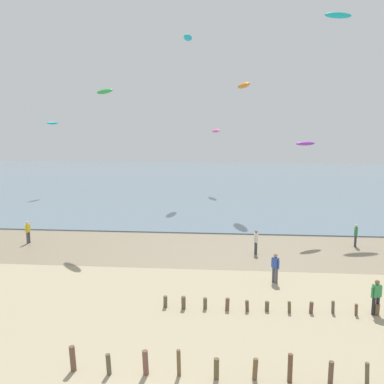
{
  "coord_description": "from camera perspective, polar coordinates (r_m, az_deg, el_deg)",
  "views": [
    {
      "loc": [
        2.59,
        -9.57,
        8.65
      ],
      "look_at": [
        0.95,
        10.17,
        5.5
      ],
      "focal_mm": 37.26,
      "sensor_mm": 36.0,
      "label": 1
    }
  ],
  "objects": [
    {
      "name": "groyne_mid",
      "position": [
        20.76,
        20.5,
        -15.35
      ],
      "size": [
        17.26,
        0.34,
        0.65
      ],
      "color": "brown",
      "rests_on": "ground"
    },
    {
      "name": "kite_aloft_7",
      "position": [
        31.97,
        -12.4,
        13.9
      ],
      "size": [
        2.17,
        2.22,
        0.58
      ],
      "primitive_type": "ellipsoid",
      "rotation": [
        -0.32,
        0.0,
        2.33
      ],
      "color": "green"
    },
    {
      "name": "kite_aloft_8",
      "position": [
        52.42,
        -0.59,
        21.22
      ],
      "size": [
        1.37,
        2.88,
        0.77
      ],
      "primitive_type": "ellipsoid",
      "rotation": [
        -0.42,
        0.0,
        1.43
      ],
      "color": "#19B2B7"
    },
    {
      "name": "kite_aloft_1",
      "position": [
        41.73,
        20.18,
        22.65
      ],
      "size": [
        2.78,
        1.57,
        0.57
      ],
      "primitive_type": "ellipsoid",
      "rotation": [
        0.19,
        0.0,
        3.41
      ],
      "color": "#19B2B7"
    },
    {
      "name": "wet_sand_strip",
      "position": [
        29.35,
        -0.55,
        -8.11
      ],
      "size": [
        120.0,
        8.49,
        0.01
      ],
      "primitive_type": "cube",
      "color": "#84755B",
      "rests_on": "ground"
    },
    {
      "name": "person_trailing_behind",
      "position": [
        32.93,
        -22.43,
        -5.25
      ],
      "size": [
        0.26,
        0.57,
        1.71
      ],
      "color": "#4C4C56",
      "rests_on": "ground"
    },
    {
      "name": "groyne_near",
      "position": [
        15.54,
        17.27,
        -23.33
      ],
      "size": [
        18.31,
        0.33,
        1.02
      ],
      "color": "brown",
      "rests_on": "ground"
    },
    {
      "name": "person_by_waterline",
      "position": [
        23.39,
        11.82,
        -10.48
      ],
      "size": [
        0.41,
        0.45,
        1.71
      ],
      "color": "#4C4C56",
      "rests_on": "ground"
    },
    {
      "name": "person_far_down_beach",
      "position": [
        28.25,
        9.14,
        -6.98
      ],
      "size": [
        0.26,
        0.57,
        1.71
      ],
      "color": "#383842",
      "rests_on": "ground"
    },
    {
      "name": "kite_aloft_6",
      "position": [
        42.47,
        7.41,
        14.89
      ],
      "size": [
        1.76,
        3.35,
        0.72
      ],
      "primitive_type": "ellipsoid",
      "rotation": [
        -0.21,
        0.0,
        1.78
      ],
      "color": "orange"
    },
    {
      "name": "kite_aloft_5",
      "position": [
        55.73,
        -19.35,
        9.28
      ],
      "size": [
        1.17,
        2.22,
        0.38
      ],
      "primitive_type": "ellipsoid",
      "rotation": [
        -0.06,
        0.0,
        1.33
      ],
      "color": "#19B2B7"
    },
    {
      "name": "kite_aloft_4",
      "position": [
        53.63,
        3.46,
        8.75
      ],
      "size": [
        1.65,
        2.78,
        0.63
      ],
      "primitive_type": "ellipsoid",
      "rotation": [
        -0.27,
        0.0,
        1.87
      ],
      "color": "#E54C99"
    },
    {
      "name": "kite_aloft_3",
      "position": [
        33.15,
        15.93,
        6.69
      ],
      "size": [
        2.01,
        1.67,
        0.37
      ],
      "primitive_type": "ellipsoid",
      "rotation": [
        0.09,
        0.0,
        3.74
      ],
      "color": "purple"
    },
    {
      "name": "person_mid_beach",
      "position": [
        31.99,
        22.39,
        -5.66
      ],
      "size": [
        0.31,
        0.55,
        1.71
      ],
      "color": "#383842",
      "rests_on": "ground"
    },
    {
      "name": "person_nearest_camera",
      "position": [
        21.09,
        24.87,
        -13.35
      ],
      "size": [
        0.55,
        0.32,
        1.71
      ],
      "color": "#232328",
      "rests_on": "ground"
    },
    {
      "name": "sea",
      "position": [
        67.77,
        2.5,
        1.73
      ],
      "size": [
        160.0,
        70.0,
        0.1
      ],
      "primitive_type": "cube",
      "color": "slate",
      "rests_on": "ground"
    }
  ]
}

